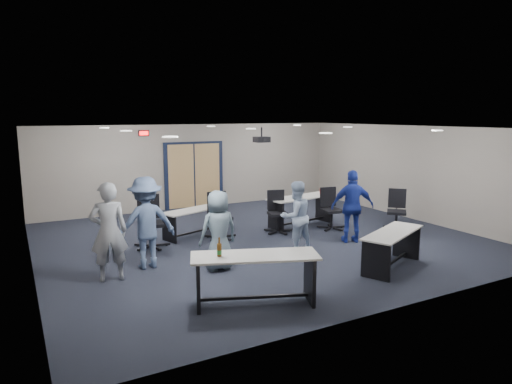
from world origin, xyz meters
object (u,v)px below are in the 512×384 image
table_front_right (392,243)px  chair_loose_right (397,210)px  chair_back_b (220,216)px  person_back (146,223)px  person_gray (109,232)px  person_lightblue (296,216)px  table_back_right (301,206)px  person_navy (352,206)px  table_front_left (254,270)px  chair_back_c (278,212)px  chair_back_d (332,209)px  person_plaid (219,230)px  table_back_left (193,218)px  chair_back_a (151,222)px

table_front_right → chair_loose_right: 3.10m
chair_back_b → person_back: person_back is taller
person_gray → person_lightblue: size_ratio=1.16×
table_back_right → person_navy: person_navy is taller
table_front_left → table_front_right: (3.23, 0.25, -0.06)m
person_gray → person_navy: bearing=-173.6°
chair_back_c → chair_back_d: bearing=0.0°
person_plaid → person_back: (-1.21, 0.79, 0.12)m
chair_loose_right → table_front_left: bearing=-112.1°
table_back_right → chair_back_b: 2.50m
chair_back_d → person_lightblue: 2.27m
person_back → person_gray: bearing=25.3°
chair_back_b → person_plaid: 2.26m
table_back_left → person_lightblue: bearing=-75.1°
chair_back_d → person_back: bearing=-164.1°
person_navy → table_back_left: bearing=-11.8°
person_plaid → person_back: 1.45m
person_gray → person_plaid: bearing=176.2°
chair_loose_right → person_plaid: size_ratio=0.69×
person_plaid → person_lightblue: bearing=-173.4°
table_front_right → person_plaid: person_plaid is taller
person_gray → chair_back_c: bearing=-154.4°
chair_back_d → person_plaid: 4.20m
person_lightblue → chair_back_b: bearing=-61.1°
chair_back_b → chair_back_c: 1.55m
table_back_left → person_gray: 3.32m
person_plaid → person_navy: 3.60m
chair_back_a → person_back: (-0.44, -1.29, 0.31)m
chair_back_c → person_plaid: 3.11m
chair_back_a → chair_loose_right: size_ratio=1.11×
person_gray → person_navy: 5.58m
table_back_right → person_lightblue: (-1.43, -1.92, 0.24)m
table_front_left → table_back_right: size_ratio=1.04×
chair_back_a → person_plaid: bearing=-63.3°
table_back_left → chair_loose_right: size_ratio=1.62×
person_lightblue → chair_loose_right: bearing=-178.1°
chair_back_a → person_gray: person_gray is taller
chair_loose_right → person_lightblue: 3.33m
table_back_left → person_navy: bearing=-55.6°
person_back → chair_back_a: bearing=-109.7°
table_back_right → person_gray: size_ratio=1.12×
person_lightblue → person_navy: size_ratio=0.91×
chair_back_d → person_back: size_ratio=0.60×
table_back_left → chair_back_b: 0.75m
chair_loose_right → person_gray: person_gray is taller
table_back_left → person_navy: person_navy is taller
chair_back_b → chair_back_d: bearing=-7.4°
chair_back_b → chair_back_c: chair_back_b is taller
person_gray → chair_back_d: bearing=-162.0°
table_back_left → chair_back_d: bearing=-36.9°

